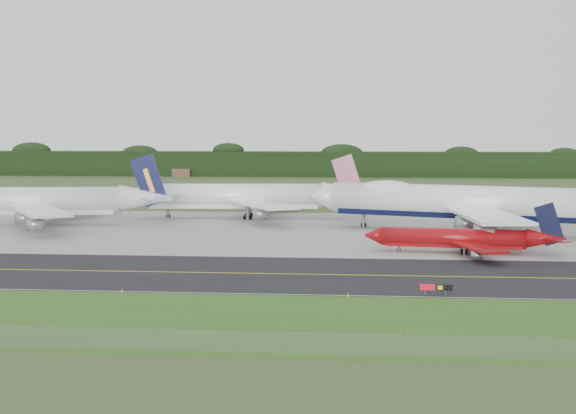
% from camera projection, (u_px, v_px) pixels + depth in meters
% --- Properties ---
extents(ground, '(600.00, 600.00, 0.00)m').
position_uv_depth(ground, '(349.00, 270.00, 124.80)').
color(ground, '#364C23').
rests_on(ground, ground).
extents(grass_verge, '(400.00, 30.00, 0.01)m').
position_uv_depth(grass_verge, '(344.00, 323.00, 90.10)').
color(grass_verge, '#355F1B').
rests_on(grass_verge, ground).
extents(taxiway, '(400.00, 32.00, 0.02)m').
position_uv_depth(taxiway, '(349.00, 275.00, 120.84)').
color(taxiway, black).
rests_on(taxiway, ground).
extents(apron, '(400.00, 78.00, 0.01)m').
position_uv_depth(apron, '(353.00, 231.00, 175.38)').
color(apron, gray).
rests_on(apron, ground).
extents(taxiway_centreline, '(400.00, 0.40, 0.00)m').
position_uv_depth(taxiway_centreline, '(349.00, 275.00, 120.83)').
color(taxiway_centreline, yellow).
rests_on(taxiway_centreline, taxiway).
extents(taxiway_edge_line, '(400.00, 0.25, 0.00)m').
position_uv_depth(taxiway_edge_line, '(347.00, 295.00, 105.46)').
color(taxiway_edge_line, silver).
rests_on(taxiway_edge_line, taxiway).
extents(perimeter_fence, '(320.00, 0.10, 320.00)m').
position_uv_depth(perimeter_fence, '(342.00, 344.00, 77.10)').
color(perimeter_fence, slate).
rests_on(perimeter_fence, ground).
extents(horizon_treeline, '(700.00, 25.00, 12.00)m').
position_uv_depth(horizon_treeline, '(357.00, 165.00, 395.77)').
color(horizon_treeline, black).
rests_on(horizon_treeline, ground).
extents(jet_ba_747, '(74.13, 59.75, 19.19)m').
position_uv_depth(jet_ba_747, '(469.00, 203.00, 170.95)').
color(jet_ba_747, white).
rests_on(jet_ba_747, ground).
extents(jet_red_737, '(35.02, 28.33, 9.46)m').
position_uv_depth(jet_red_737, '(464.00, 239.00, 142.33)').
color(jet_red_737, maroon).
rests_on(jet_red_737, ground).
extents(jet_navy_gold, '(64.45, 55.70, 16.63)m').
position_uv_depth(jet_navy_gold, '(35.00, 202.00, 185.23)').
color(jet_navy_gold, white).
rests_on(jet_navy_gold, ground).
extents(jet_star_tail, '(61.29, 51.14, 16.16)m').
position_uv_depth(jet_star_tail, '(247.00, 197.00, 200.51)').
color(jet_star_tail, white).
rests_on(jet_star_tail, ground).
extents(taxiway_sign, '(4.27, 0.59, 1.43)m').
position_uv_depth(taxiway_sign, '(436.00, 288.00, 105.80)').
color(taxiway_sign, slate).
rests_on(taxiway_sign, ground).
extents(edge_marker_left, '(0.16, 0.16, 0.50)m').
position_uv_depth(edge_marker_left, '(122.00, 291.00, 107.16)').
color(edge_marker_left, yellow).
rests_on(edge_marker_left, ground).
extents(edge_marker_center, '(0.16, 0.16, 0.50)m').
position_uv_depth(edge_marker_center, '(348.00, 295.00, 104.43)').
color(edge_marker_center, yellow).
rests_on(edge_marker_center, ground).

